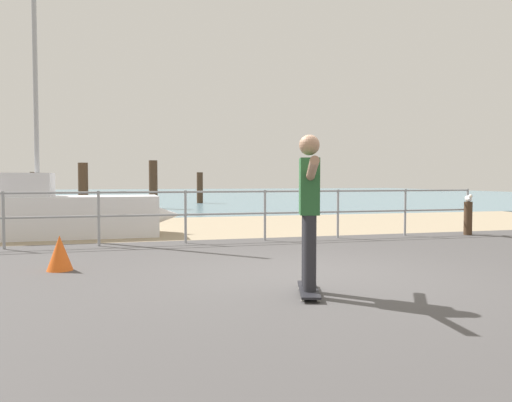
# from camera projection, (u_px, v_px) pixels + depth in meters

# --- Properties ---
(ground_plane) EXTENTS (24.00, 10.00, 0.04)m
(ground_plane) POSITION_uv_depth(u_px,v_px,m) (344.00, 295.00, 5.18)
(ground_plane) COLOR #474444
(ground_plane) RESTS_ON ground
(beach_strip) EXTENTS (24.00, 6.00, 0.04)m
(beach_strip) POSITION_uv_depth(u_px,v_px,m) (215.00, 226.00, 12.90)
(beach_strip) COLOR tan
(beach_strip) RESTS_ON ground
(sea_surface) EXTENTS (72.00, 50.00, 0.04)m
(sea_surface) POSITION_uv_depth(u_px,v_px,m) (157.00, 195.00, 39.94)
(sea_surface) COLOR slate
(sea_surface) RESTS_ON ground
(railing_fence) EXTENTS (11.32, 0.05, 1.05)m
(railing_fence) POSITION_uv_depth(u_px,v_px,m) (226.00, 208.00, 9.49)
(railing_fence) COLOR gray
(railing_fence) RESTS_ON ground
(sailboat) EXTENTS (4.97, 1.48, 5.84)m
(sailboat) POSITION_uv_depth(u_px,v_px,m) (61.00, 213.00, 10.33)
(sailboat) COLOR silver
(sailboat) RESTS_ON ground
(skateboard) EXTENTS (0.43, 0.82, 0.08)m
(skateboard) POSITION_uv_depth(u_px,v_px,m) (309.00, 290.00, 5.14)
(skateboard) COLOR black
(skateboard) RESTS_ON ground
(skateboarder) EXTENTS (0.51, 1.41, 1.65)m
(skateboarder) POSITION_uv_depth(u_px,v_px,m) (309.00, 202.00, 5.10)
(skateboarder) COLOR #26262B
(skateboarder) RESTS_ON skateboard
(bollard_short) EXTENTS (0.18, 0.18, 0.76)m
(bollard_short) POSITION_uv_depth(u_px,v_px,m) (468.00, 219.00, 10.71)
(bollard_short) COLOR #422D1E
(bollard_short) RESTS_ON ground
(seagull) EXTENTS (0.27, 0.46, 0.18)m
(seagull) POSITION_uv_depth(u_px,v_px,m) (469.00, 198.00, 10.67)
(seagull) COLOR white
(seagull) RESTS_ON bollard_short
(groyne_post_0) EXTENTS (0.35, 0.35, 1.62)m
(groyne_post_0) POSITION_uv_depth(u_px,v_px,m) (34.00, 190.00, 21.97)
(groyne_post_0) COLOR #422D1E
(groyne_post_0) RESTS_ON ground
(groyne_post_1) EXTENTS (0.35, 0.35, 1.88)m
(groyne_post_1) POSITION_uv_depth(u_px,v_px,m) (83.00, 189.00, 17.32)
(groyne_post_1) COLOR #422D1E
(groyne_post_1) RESTS_ON ground
(groyne_post_2) EXTENTS (0.37, 0.37, 2.09)m
(groyne_post_2) POSITION_uv_depth(u_px,v_px,m) (153.00, 185.00, 20.59)
(groyne_post_2) COLOR #422D1E
(groyne_post_2) RESTS_ON ground
(groyne_post_3) EXTENTS (0.33, 0.33, 1.65)m
(groyne_post_3) POSITION_uv_depth(u_px,v_px,m) (200.00, 188.00, 25.34)
(groyne_post_3) COLOR #422D1E
(groyne_post_3) RESTS_ON ground
(traffic_cone) EXTENTS (0.36, 0.36, 0.50)m
(traffic_cone) POSITION_uv_depth(u_px,v_px,m) (60.00, 254.00, 6.49)
(traffic_cone) COLOR #E55919
(traffic_cone) RESTS_ON ground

